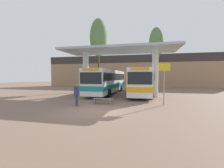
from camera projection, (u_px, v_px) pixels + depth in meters
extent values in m
plane|color=#755B4C|center=(97.00, 111.00, 10.04)|extent=(100.00, 100.00, 0.00)
cube|color=#9E7A5B|center=(131.00, 71.00, 33.32)|extent=(40.00, 0.50, 7.12)
cube|color=#332D2D|center=(131.00, 59.00, 33.19)|extent=(40.00, 0.58, 1.71)
cylinder|color=silver|center=(86.00, 74.00, 18.80)|extent=(0.71, 0.71, 5.34)
cylinder|color=silver|center=(155.00, 73.00, 16.96)|extent=(0.71, 0.71, 5.34)
cube|color=#9EB2BC|center=(119.00, 50.00, 17.74)|extent=(13.40, 5.39, 0.24)
cube|color=silver|center=(108.00, 81.00, 20.40)|extent=(2.89, 11.89, 2.83)
cube|color=black|center=(108.00, 77.00, 20.37)|extent=(2.91, 11.42, 0.91)
cube|color=teal|center=(108.00, 85.00, 20.43)|extent=(2.93, 11.93, 0.51)
cube|color=black|center=(91.00, 78.00, 14.65)|extent=(2.27, 0.14, 1.13)
cube|color=orange|center=(90.00, 69.00, 14.60)|extent=(1.72, 0.11, 0.22)
cylinder|color=black|center=(88.00, 92.00, 17.24)|extent=(0.32, 1.01, 1.00)
cylinder|color=black|center=(109.00, 93.00, 16.61)|extent=(0.32, 1.01, 1.00)
cylinder|color=black|center=(106.00, 88.00, 23.91)|extent=(0.32, 1.01, 1.00)
cylinder|color=black|center=(121.00, 88.00, 23.28)|extent=(0.32, 1.01, 1.00)
cube|color=white|center=(140.00, 81.00, 18.64)|extent=(2.67, 10.31, 2.86)
cube|color=black|center=(140.00, 77.00, 18.61)|extent=(2.70, 9.90, 0.91)
cube|color=orange|center=(140.00, 86.00, 18.67)|extent=(2.71, 10.35, 0.51)
cube|color=black|center=(140.00, 78.00, 13.57)|extent=(2.21, 0.12, 1.14)
cube|color=orange|center=(140.00, 69.00, 13.52)|extent=(1.68, 0.09, 0.22)
cylinder|color=black|center=(128.00, 94.00, 15.82)|extent=(0.30, 0.97, 0.96)
cylinder|color=black|center=(152.00, 94.00, 15.35)|extent=(0.30, 0.97, 0.96)
cylinder|color=black|center=(132.00, 89.00, 21.69)|extent=(0.30, 0.97, 0.96)
cylinder|color=black|center=(149.00, 90.00, 21.23)|extent=(0.30, 0.97, 0.96)
cube|color=slate|center=(103.00, 99.00, 12.59)|extent=(1.74, 0.44, 0.04)
cube|color=slate|center=(95.00, 101.00, 12.75)|extent=(0.07, 0.37, 0.42)
cube|color=slate|center=(111.00, 102.00, 12.44)|extent=(0.07, 0.37, 0.42)
cylinder|color=gray|center=(164.00, 88.00, 11.99)|extent=(0.09, 0.09, 2.77)
cube|color=gold|center=(164.00, 67.00, 11.90)|extent=(0.90, 0.06, 0.60)
cylinder|color=#333856|center=(76.00, 101.00, 11.80)|extent=(0.17, 0.17, 0.84)
cylinder|color=#333856|center=(77.00, 101.00, 11.68)|extent=(0.17, 0.17, 0.84)
cube|color=navy|center=(77.00, 91.00, 11.70)|extent=(0.52, 0.46, 0.70)
sphere|color=#89664C|center=(77.00, 85.00, 11.68)|extent=(0.19, 0.19, 0.19)
cylinder|color=navy|center=(75.00, 91.00, 11.90)|extent=(0.13, 0.13, 0.59)
cylinder|color=navy|center=(78.00, 91.00, 11.50)|extent=(0.13, 0.13, 0.59)
cylinder|color=#473A2B|center=(99.00, 70.00, 24.26)|extent=(0.30, 0.30, 6.90)
ellipsoid|color=#516B3D|center=(99.00, 38.00, 24.01)|extent=(2.76, 2.76, 6.07)
cylinder|color=#473A2B|center=(156.00, 71.00, 23.54)|extent=(0.36, 0.36, 6.27)
ellipsoid|color=#516B3D|center=(156.00, 43.00, 23.32)|extent=(2.19, 2.19, 4.81)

